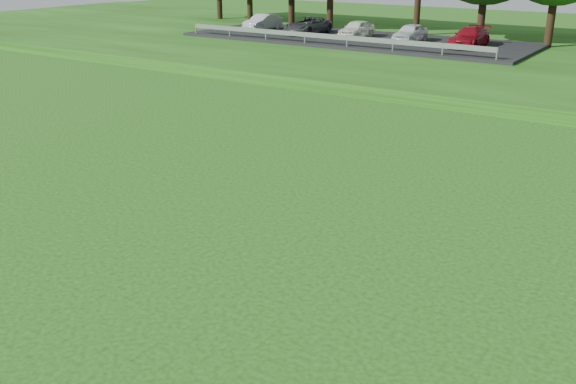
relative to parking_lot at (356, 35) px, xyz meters
The scene contains 1 object.
parking_lot is the anchor object (origin of this frame).
Camera 1 is at (-2.81, -7.53, 6.52)m, focal length 40.00 mm.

